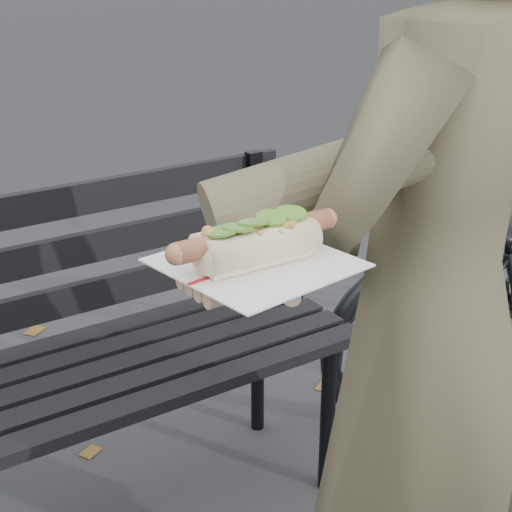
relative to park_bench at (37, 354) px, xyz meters
The scene contains 3 objects.
park_bench is the anchor object (origin of this frame).
person 0.97m from the park_bench, 63.36° to the right, with size 0.61×0.40×1.68m, color brown.
held_hotdog 1.07m from the park_bench, 77.43° to the right, with size 0.64×0.32×0.20m.
Camera 1 is at (-0.52, -0.73, 1.43)m, focal length 55.00 mm.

